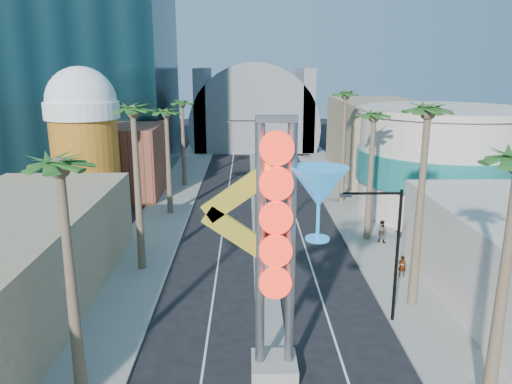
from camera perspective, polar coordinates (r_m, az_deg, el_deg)
The scene contains 22 objects.
sidewalk_west at distance 55.83m, azimuth -9.50°, elevation -0.93°, with size 5.00×100.00×0.15m, color gray.
sidewalk_east at distance 56.26m, azimuth 10.02°, elevation -0.83°, with size 5.00×100.00×0.15m, color gray.
median at distance 58.14m, azimuth 0.23°, elevation -0.11°, with size 1.60×84.00×0.15m, color gray.
brick_filler_west at distance 59.13m, azimuth -15.49°, elevation 3.51°, with size 10.00×10.00×8.00m, color brown.
filler_east at distance 69.15m, azimuth 13.49°, elevation 5.99°, with size 10.00×20.00×10.00m, color #927D5E.
beer_mug at distance 51.22m, azimuth -19.04°, elevation 5.99°, with size 7.00×7.00×14.50m.
turquoise_building at distance 52.81m, azimuth 20.40°, elevation 3.24°, with size 16.60×16.60×10.60m.
canopy at distance 90.86m, azimuth -0.25°, elevation 7.88°, with size 22.00×16.00×22.00m.
neon_sign at distance 22.56m, azimuth 4.32°, elevation -4.65°, with size 6.53×2.60×12.55m.
streetlight_0 at distance 39.53m, azimuth 1.61°, elevation 0.09°, with size 3.79×0.25×8.00m.
streetlight_1 at distance 63.03m, azimuth -0.39°, elevation 5.49°, with size 3.79×0.25×8.00m.
streetlight_2 at distance 29.16m, azimuth 15.00°, elevation -5.80°, with size 3.45×0.25×8.00m.
palm_0 at distance 22.20m, azimuth -21.41°, elevation 1.10°, with size 2.40×2.40×11.70m.
palm_1 at distance 35.33m, azimuth -13.82°, elevation 7.77°, with size 2.40×2.40×12.70m.
palm_2 at distance 49.15m, azimuth -10.20°, elevation 8.15°, with size 2.40×2.40×11.20m.
palm_3 at distance 60.98m, azimuth -8.45°, elevation 9.39°, with size 2.40×2.40×11.20m.
palm_5 at distance 30.26m, azimuth 18.95°, elevation 7.21°, with size 2.40×2.40×13.20m.
palm_6 at distance 41.82m, azimuth 13.28°, elevation 7.54°, with size 2.40×2.40×11.70m.
palm_7 at distance 53.40m, azimuth 10.19°, elevation 10.08°, with size 2.40×2.40×12.70m.
red_pickup at distance 43.57m, azimuth 2.32°, elevation -4.27°, with size 2.35×5.09×1.41m, color #B81D0E.
pedestrian_a at distance 36.79m, azimuth 16.34°, elevation -8.13°, with size 0.56×0.37×1.53m, color gray.
pedestrian_b at distance 43.10m, azimuth 14.12°, elevation -4.36°, with size 0.93×0.72×1.91m, color gray.
Camera 1 is at (-1.27, -18.26, 14.66)m, focal length 35.00 mm.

